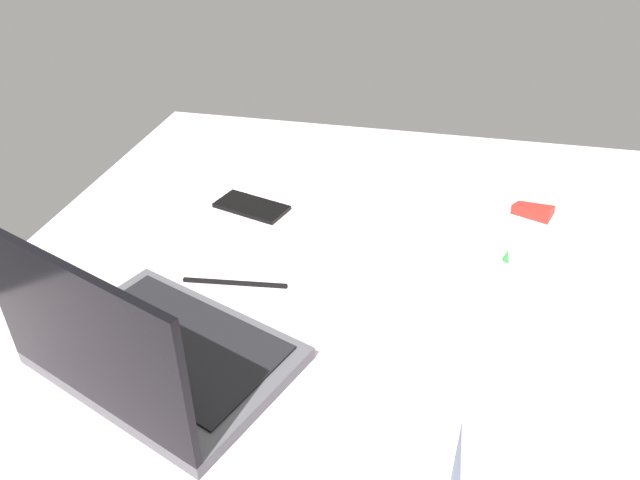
# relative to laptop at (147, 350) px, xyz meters

# --- Properties ---
(bed_mattress) EXTENTS (1.80, 1.40, 0.18)m
(bed_mattress) POSITION_rel_laptop_xyz_m (-0.54, -0.20, -0.13)
(bed_mattress) COLOR silver
(bed_mattress) RESTS_ON ground
(laptop) EXTENTS (0.39, 0.33, 0.23)m
(laptop) POSITION_rel_laptop_xyz_m (0.00, 0.00, 0.00)
(laptop) COLOR #4C4C51
(laptop) RESTS_ON bed_mattress
(snack_cup) EXTENTS (0.09, 0.10, 0.13)m
(snack_cup) POSITION_rel_laptop_xyz_m (-0.50, -0.36, 0.01)
(snack_cup) COLOR silver
(snack_cup) RESTS_ON bed_mattress
(cell_phone) EXTENTS (0.15, 0.11, 0.01)m
(cell_phone) POSITION_rel_laptop_xyz_m (0.00, -0.45, -0.04)
(cell_phone) COLOR black
(cell_phone) RESTS_ON bed_mattress
(charger_cable) EXTENTS (0.17, 0.02, 0.01)m
(charger_cable) POSITION_rel_laptop_xyz_m (-0.04, -0.21, -0.04)
(charger_cable) COLOR black
(charger_cable) RESTS_ON bed_mattress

